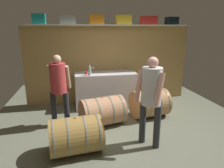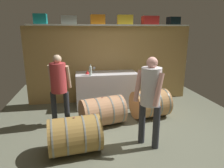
% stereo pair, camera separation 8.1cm
% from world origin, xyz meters
% --- Properties ---
extents(ground_plane, '(5.69, 7.74, 0.02)m').
position_xyz_m(ground_plane, '(0.00, 0.57, -0.01)').
color(ground_plane, '#636653').
extents(back_wall_panel, '(4.49, 0.10, 2.07)m').
position_xyz_m(back_wall_panel, '(0.00, 2.27, 1.04)').
color(back_wall_panel, '#A8854C').
rests_on(back_wall_panel, ground).
extents(high_shelf_board, '(4.13, 0.40, 0.03)m').
position_xyz_m(high_shelf_board, '(0.00, 2.12, 2.09)').
color(high_shelf_board, silver).
rests_on(high_shelf_board, back_wall_panel).
extents(toolcase_teal, '(0.31, 0.21, 0.24)m').
position_xyz_m(toolcase_teal, '(-1.73, 2.12, 2.23)').
color(toolcase_teal, '#137B7A').
rests_on(toolcase_teal, high_shelf_board).
extents(toolcase_grey, '(0.38, 0.23, 0.20)m').
position_xyz_m(toolcase_grey, '(-1.05, 2.12, 2.21)').
color(toolcase_grey, gray).
rests_on(toolcase_grey, high_shelf_board).
extents(toolcase_orange, '(0.36, 0.27, 0.24)m').
position_xyz_m(toolcase_orange, '(-0.34, 2.12, 2.22)').
color(toolcase_orange, orange).
rests_on(toolcase_orange, high_shelf_board).
extents(toolcase_yellow, '(0.39, 0.21, 0.24)m').
position_xyz_m(toolcase_yellow, '(0.37, 2.12, 2.23)').
color(toolcase_yellow, yellow).
rests_on(toolcase_yellow, high_shelf_board).
extents(toolcase_red, '(0.42, 0.30, 0.22)m').
position_xyz_m(toolcase_red, '(1.05, 2.12, 2.21)').
color(toolcase_red, red).
rests_on(toolcase_red, high_shelf_board).
extents(toolcase_black, '(0.29, 0.30, 0.20)m').
position_xyz_m(toolcase_black, '(1.71, 2.12, 2.21)').
color(toolcase_black, black).
rests_on(toolcase_black, high_shelf_board).
extents(work_cabinet, '(1.58, 0.67, 0.89)m').
position_xyz_m(work_cabinet, '(-0.16, 1.87, 0.45)').
color(work_cabinet, silver).
rests_on(work_cabinet, ground).
extents(wine_bottle_clear, '(0.07, 0.07, 0.27)m').
position_xyz_m(wine_bottle_clear, '(-0.59, 1.65, 1.02)').
color(wine_bottle_clear, '#ACBFB5').
rests_on(wine_bottle_clear, work_cabinet).
extents(wine_glass, '(0.08, 0.08, 0.14)m').
position_xyz_m(wine_glass, '(-0.46, 2.09, 0.98)').
color(wine_glass, white).
rests_on(wine_glass, work_cabinet).
extents(red_funnel, '(0.11, 0.11, 0.10)m').
position_xyz_m(red_funnel, '(-0.65, 1.81, 0.94)').
color(red_funnel, red).
rests_on(red_funnel, work_cabinet).
extents(wine_barrel_near, '(0.90, 0.75, 0.65)m').
position_xyz_m(wine_barrel_near, '(0.74, 0.97, 0.32)').
color(wine_barrel_near, tan).
rests_on(wine_barrel_near, ground).
extents(wine_barrel_far, '(0.91, 0.70, 0.62)m').
position_xyz_m(wine_barrel_far, '(-0.98, -0.20, 0.31)').
color(wine_barrel_far, olive).
rests_on(wine_barrel_far, ground).
extents(wine_barrel_flank, '(1.02, 0.80, 0.62)m').
position_xyz_m(wine_barrel_flank, '(-0.41, 0.73, 0.31)').
color(wine_barrel_flank, tan).
rests_on(wine_barrel_flank, ground).
extents(tasting_cup, '(0.07, 0.07, 0.04)m').
position_xyz_m(tasting_cup, '(0.71, 0.97, 0.66)').
color(tasting_cup, red).
rests_on(tasting_cup, wine_barrel_near).
extents(winemaker_pouring, '(0.47, 0.38, 1.50)m').
position_xyz_m(winemaker_pouring, '(-1.28, 0.88, 0.92)').
color(winemaker_pouring, '#282B31').
rests_on(winemaker_pouring, ground).
extents(visitor_tasting, '(0.47, 0.49, 1.56)m').
position_xyz_m(visitor_tasting, '(0.29, -0.19, 0.96)').
color(visitor_tasting, '#2F3037').
rests_on(visitor_tasting, ground).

